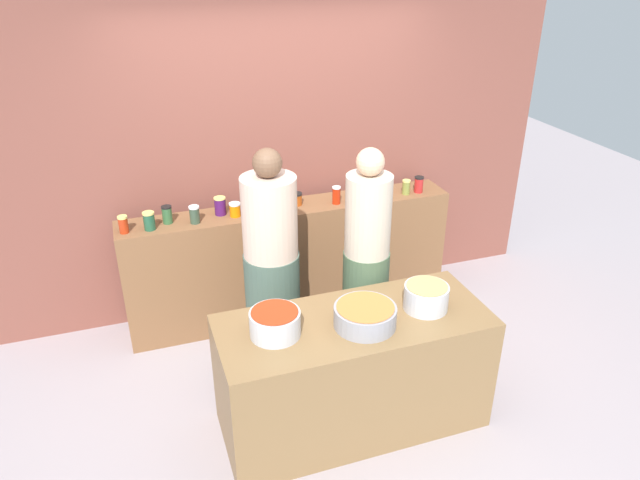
% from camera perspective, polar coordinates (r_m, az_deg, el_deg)
% --- Properties ---
extents(ground, '(12.00, 12.00, 0.00)m').
position_cam_1_polar(ground, '(4.38, 1.54, -14.36)').
color(ground, '#9B8E93').
extents(storefront_wall, '(4.80, 0.12, 3.00)m').
position_cam_1_polar(storefront_wall, '(4.88, -4.29, 10.26)').
color(storefront_wall, brown).
rests_on(storefront_wall, ground).
extents(display_shelf, '(2.70, 0.36, 0.99)m').
position_cam_1_polar(display_shelf, '(4.96, -2.83, -2.03)').
color(display_shelf, brown).
rests_on(display_shelf, ground).
extents(prep_table, '(1.70, 0.70, 0.81)m').
position_cam_1_polar(prep_table, '(3.91, 3.19, -12.60)').
color(prep_table, brown).
rests_on(prep_table, ground).
extents(preserve_jar_0, '(0.07, 0.07, 0.13)m').
position_cam_1_polar(preserve_jar_0, '(4.50, -18.45, 1.44)').
color(preserve_jar_0, '#AA2B10').
rests_on(preserve_jar_0, display_shelf).
extents(preserve_jar_1, '(0.09, 0.09, 0.14)m').
position_cam_1_polar(preserve_jar_1, '(4.50, -16.16, 1.79)').
color(preserve_jar_1, '#204E34').
rests_on(preserve_jar_1, display_shelf).
extents(preserve_jar_2, '(0.08, 0.08, 0.14)m').
position_cam_1_polar(preserve_jar_2, '(4.57, -14.54, 2.39)').
color(preserve_jar_2, '#2F5932').
rests_on(preserve_jar_2, display_shelf).
extents(preserve_jar_3, '(0.08, 0.08, 0.14)m').
position_cam_1_polar(preserve_jar_3, '(4.52, -12.01, 2.43)').
color(preserve_jar_3, '#324634').
rests_on(preserve_jar_3, display_shelf).
extents(preserve_jar_4, '(0.09, 0.09, 0.14)m').
position_cam_1_polar(preserve_jar_4, '(4.63, -9.61, 3.26)').
color(preserve_jar_4, '#411552').
rests_on(preserve_jar_4, display_shelf).
extents(preserve_jar_5, '(0.09, 0.09, 0.11)m').
position_cam_1_polar(preserve_jar_5, '(4.59, -8.20, 2.92)').
color(preserve_jar_5, '#D56C07').
rests_on(preserve_jar_5, display_shelf).
extents(preserve_jar_6, '(0.09, 0.09, 0.13)m').
position_cam_1_polar(preserve_jar_6, '(4.61, -6.89, 3.30)').
color(preserve_jar_6, '#512053').
rests_on(preserve_jar_6, display_shelf).
extents(preserve_jar_7, '(0.09, 0.09, 0.15)m').
position_cam_1_polar(preserve_jar_7, '(4.66, -3.89, 3.80)').
color(preserve_jar_7, '#512051').
rests_on(preserve_jar_7, display_shelf).
extents(preserve_jar_8, '(0.09, 0.09, 0.10)m').
position_cam_1_polar(preserve_jar_8, '(4.75, -2.25, 3.99)').
color(preserve_jar_8, '#9A4012').
rests_on(preserve_jar_8, display_shelf).
extents(preserve_jar_9, '(0.07, 0.07, 0.14)m').
position_cam_1_polar(preserve_jar_9, '(4.76, 1.59, 4.35)').
color(preserve_jar_9, '#B5240C').
rests_on(preserve_jar_9, display_shelf).
extents(preserve_jar_10, '(0.07, 0.07, 0.12)m').
position_cam_1_polar(preserve_jar_10, '(5.00, 8.31, 5.08)').
color(preserve_jar_10, olive).
rests_on(preserve_jar_10, display_shelf).
extents(preserve_jar_11, '(0.08, 0.08, 0.14)m').
position_cam_1_polar(preserve_jar_11, '(5.06, 9.51, 5.31)').
color(preserve_jar_11, '#B42220').
rests_on(preserve_jar_11, display_shelf).
extents(cooking_pot_left, '(0.30, 0.30, 0.16)m').
position_cam_1_polar(cooking_pot_left, '(3.50, -4.36, -8.01)').
color(cooking_pot_left, '#B7B7BC').
rests_on(cooking_pot_left, prep_table).
extents(cooking_pot_center, '(0.38, 0.38, 0.13)m').
position_cam_1_polar(cooking_pot_center, '(3.59, 4.37, -7.32)').
color(cooking_pot_center, gray).
rests_on(cooking_pot_center, prep_table).
extents(cooking_pot_right, '(0.28, 0.28, 0.17)m').
position_cam_1_polar(cooking_pot_right, '(3.78, 10.19, -5.43)').
color(cooking_pot_right, '#B7B7BC').
rests_on(cooking_pot_right, prep_table).
extents(cook_with_tongs, '(0.40, 0.40, 1.70)m').
position_cam_1_polar(cook_with_tongs, '(4.22, -4.66, -3.39)').
color(cook_with_tongs, '#43594D').
rests_on(cook_with_tongs, ground).
extents(cook_in_cap, '(0.33, 0.33, 1.70)m').
position_cam_1_polar(cook_in_cap, '(4.24, 4.45, -3.12)').
color(cook_in_cap, '#445B41').
rests_on(cook_in_cap, ground).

